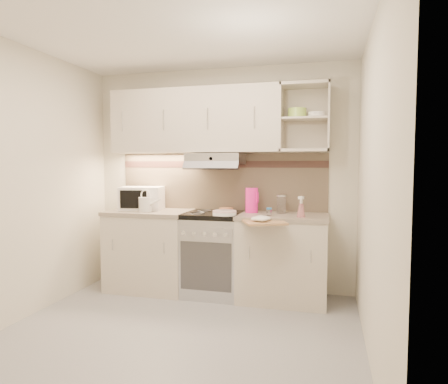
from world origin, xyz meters
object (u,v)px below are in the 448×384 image
object	(u,v)px
watering_can	(146,204)
plate_stack	(225,213)
microwave	(142,198)
pink_pitcher	(252,200)
spray_bottle	(301,209)
electric_range	(214,253)
cutting_board	(264,222)
glass_jar	(281,204)

from	to	relation	value
watering_can	plate_stack	world-z (taller)	watering_can
microwave	watering_can	distance (m)	0.23
pink_pitcher	spray_bottle	size ratio (longest dim) A/B	1.22
microwave	electric_range	bearing A→B (deg)	-15.21
plate_stack	spray_bottle	size ratio (longest dim) A/B	1.12
electric_range	plate_stack	distance (m)	0.53
electric_range	cutting_board	size ratio (longest dim) A/B	2.40
watering_can	glass_jar	distance (m)	1.48
plate_stack	spray_bottle	world-z (taller)	spray_bottle
glass_jar	cutting_board	xyz separation A→B (m)	(-0.10, -0.51, -0.13)
microwave	pink_pitcher	size ratio (longest dim) A/B	1.92
pink_pitcher	cutting_board	xyz separation A→B (m)	(0.21, -0.48, -0.16)
plate_stack	glass_jar	distance (m)	0.63
microwave	spray_bottle	world-z (taller)	microwave
microwave	watering_can	xyz separation A→B (m)	(0.14, -0.18, -0.04)
plate_stack	cutting_board	bearing A→B (deg)	-24.44
glass_jar	plate_stack	bearing A→B (deg)	-150.79
plate_stack	glass_jar	xyz separation A→B (m)	(0.55, 0.30, 0.07)
electric_range	microwave	bearing A→B (deg)	174.91
watering_can	electric_range	bearing A→B (deg)	19.55
pink_pitcher	spray_bottle	distance (m)	0.60
electric_range	plate_stack	world-z (taller)	plate_stack
spray_bottle	microwave	bearing A→B (deg)	-167.58
pink_pitcher	watering_can	bearing A→B (deg)	-150.95
pink_pitcher	cutting_board	bearing A→B (deg)	-47.29
pink_pitcher	glass_jar	distance (m)	0.32
watering_can	pink_pitcher	xyz separation A→B (m)	(1.14, 0.20, 0.05)
electric_range	pink_pitcher	world-z (taller)	pink_pitcher
electric_range	cutting_board	bearing A→B (deg)	-31.88
pink_pitcher	glass_jar	bearing A→B (deg)	23.54
microwave	cutting_board	world-z (taller)	microwave
plate_stack	watering_can	bearing A→B (deg)	175.33
plate_stack	cutting_board	size ratio (longest dim) A/B	0.66
plate_stack	spray_bottle	bearing A→B (deg)	2.11
electric_range	cutting_board	distance (m)	0.83
plate_stack	cutting_board	xyz separation A→B (m)	(0.44, -0.20, -0.05)
electric_range	spray_bottle	distance (m)	1.09
plate_stack	glass_jar	size ratio (longest dim) A/B	1.27
microwave	watering_can	size ratio (longest dim) A/B	1.81
watering_can	cutting_board	bearing A→B (deg)	-0.03
spray_bottle	plate_stack	bearing A→B (deg)	-158.28
plate_stack	pink_pitcher	world-z (taller)	pink_pitcher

